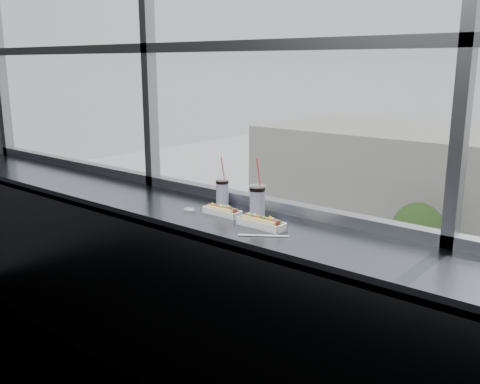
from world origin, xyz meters
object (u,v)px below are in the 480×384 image
Objects in this scene: car_near_b at (384,364)px; tree_left at (418,228)px; hotdog_tray_right at (261,222)px; car_near_a at (220,306)px; soda_cup_right at (257,200)px; loose_straw at (263,236)px; hotdog_tray_left at (222,211)px; wrapper at (189,209)px; soda_cup_left at (222,191)px.

car_near_b is 12.69m from tree_left.
hotdog_tray_right reaches higher than car_near_a.
soda_cup_right reaches higher than tree_left.
car_near_a is at bearing 98.45° from loose_straw.
soda_cup_right is at bearing 135.25° from hotdog_tray_right.
soda_cup_right is at bearing -129.70° from car_near_a.
car_near_b is (-5.88, 16.27, -10.93)m from hotdog_tray_left.
hotdog_tray_right is 0.50m from wrapper.
loose_straw is at bearing -30.34° from soda_cup_left.
car_near_a is at bearing 132.56° from soda_cup_right.
loose_straw is 0.60m from wrapper.
hotdog_tray_right is 20.59m from car_near_b.
hotdog_tray_left is 24.56m from car_near_a.
soda_cup_right is 1.34× the size of loose_straw.
car_near_b is at bearing 110.50° from soda_cup_right.
soda_cup_left is 0.05× the size of car_near_a.
wrapper is at bearing -130.67° from car_near_a.
hotdog_tray_left is 0.31m from hotdog_tray_right.
tree_left is (-9.63, 28.17, -8.94)m from soda_cup_right.
hotdog_tray_right is 0.92× the size of soda_cup_left.
tree_left reaches higher than car_near_b.
soda_cup_left is at bearing 156.31° from hotdog_tray_right.
loose_straw is at bearing -20.44° from hotdog_tray_left.
loose_straw is 2.77× the size of wrapper.
soda_cup_right reaches higher than hotdog_tray_right.
car_near_b is at bearing 109.60° from soda_cup_left.
soda_cup_right is 0.40m from wrapper.
car_near_a is (-14.54, 16.11, -11.16)m from soda_cup_left.
loose_straw is 0.04× the size of car_near_a.
wrapper reaches higher than tree_left.
hotdog_tray_right is at bearing 96.78° from loose_straw.
hotdog_tray_right is (0.30, -0.04, 0.00)m from hotdog_tray_left.
hotdog_tray_left is 0.03× the size of car_near_b.
tree_left is (-3.58, 12.00, 2.06)m from car_near_b.
hotdog_tray_left is at bearing 124.59° from loose_straw.
loose_straw is at bearing -47.23° from soda_cup_right.
hotdog_tray_left is 31.10m from tree_left.
soda_cup_left reaches higher than tree_left.
wrapper is (-0.49, -0.02, -0.02)m from hotdog_tray_right.
soda_cup_left is 0.24m from wrapper.
hotdog_tray_left is at bearing -150.67° from soda_cup_right.
hotdog_tray_left is at bearing 172.86° from hotdog_tray_right.
wrapper is 20.45m from car_near_b.
loose_straw is at bearing -157.69° from car_near_b.
loose_straw is 0.04× the size of car_near_b.
loose_straw is 0.05× the size of tree_left.
loose_straw is (0.40, -0.16, -0.02)m from hotdog_tray_left.
hotdog_tray_right is at bearing -24.71° from soda_cup_left.
soda_cup_left is (-0.44, 0.20, 0.06)m from hotdog_tray_right.
car_near_a is at bearing 91.40° from car_near_b.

